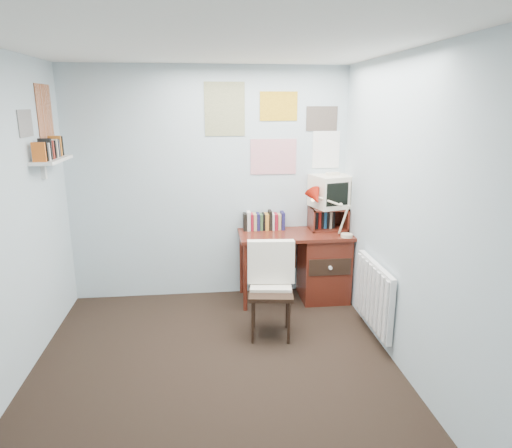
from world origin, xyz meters
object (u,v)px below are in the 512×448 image
(crt_tv, at_px, (332,190))
(desk_lamp, at_px, (348,216))
(desk, at_px, (318,263))
(desk_chair, at_px, (271,293))
(tv_riser, at_px, (328,218))
(wall_shelf, at_px, (52,160))
(radiator, at_px, (374,295))

(crt_tv, bearing_deg, desk_lamp, -93.05)
(desk, relative_size, desk_chair, 1.40)
(desk, bearing_deg, desk_lamp, -41.55)
(tv_riser, bearing_deg, wall_shelf, -169.68)
(desk, xyz_separation_m, tv_riser, (0.12, 0.11, 0.48))
(wall_shelf, bearing_deg, desk_chair, -12.26)
(desk, relative_size, wall_shelf, 1.94)
(tv_riser, bearing_deg, radiator, -80.72)
(desk, distance_m, desk_chair, 1.03)
(desk_chair, bearing_deg, desk, 58.71)
(tv_riser, xyz_separation_m, crt_tv, (0.04, 0.02, 0.32))
(desk_lamp, bearing_deg, desk_chair, -141.82)
(crt_tv, xyz_separation_m, radiator, (0.13, -1.06, -0.78))
(wall_shelf, bearing_deg, tv_riser, 10.32)
(crt_tv, bearing_deg, desk_chair, -147.45)
(crt_tv, bearing_deg, wall_shelf, 173.85)
(desk, bearing_deg, tv_riser, 42.96)
(desk_chair, xyz_separation_m, radiator, (0.93, -0.13, -0.01))
(tv_riser, relative_size, crt_tv, 1.00)
(desk, distance_m, desk_lamp, 0.66)
(radiator, relative_size, wall_shelf, 1.29)
(tv_riser, xyz_separation_m, radiator, (0.17, -1.04, -0.47))
(desk_lamp, height_order, wall_shelf, wall_shelf)
(crt_tv, relative_size, radiator, 0.50)
(desk_chair, xyz_separation_m, tv_riser, (0.76, 0.91, 0.46))
(desk_lamp, bearing_deg, tv_riser, 114.70)
(desk_lamp, relative_size, wall_shelf, 0.72)
(desk, xyz_separation_m, radiator, (0.29, -0.93, 0.01))
(radiator, distance_m, wall_shelf, 3.15)
(crt_tv, height_order, wall_shelf, wall_shelf)
(desk, relative_size, tv_riser, 3.00)
(desk, distance_m, radiator, 0.97)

